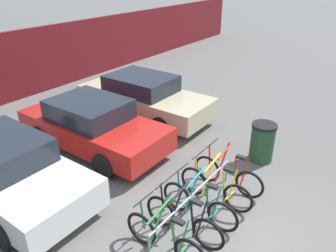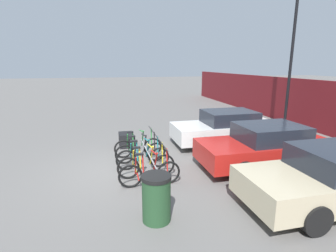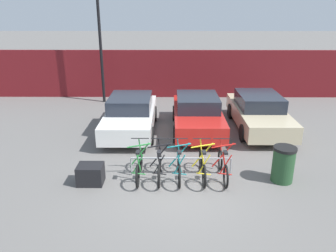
{
  "view_description": "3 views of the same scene",
  "coord_description": "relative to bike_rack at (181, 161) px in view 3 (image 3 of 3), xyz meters",
  "views": [
    {
      "loc": [
        -4.38,
        -1.96,
        4.6
      ],
      "look_at": [
        1.26,
        2.12,
        1.17
      ],
      "focal_mm": 35.0,
      "sensor_mm": 36.0,
      "label": 1
    },
    {
      "loc": [
        7.88,
        -0.58,
        3.25
      ],
      "look_at": [
        -0.51,
        1.49,
        1.2
      ],
      "focal_mm": 28.0,
      "sensor_mm": 36.0,
      "label": 2
    },
    {
      "loc": [
        -0.16,
        -7.81,
        4.64
      ],
      "look_at": [
        -0.23,
        2.68,
        0.8
      ],
      "focal_mm": 35.0,
      "sensor_mm": 36.0,
      "label": 3
    }
  ],
  "objects": [
    {
      "name": "ground_plane",
      "position": [
        -0.15,
        -0.68,
        -0.47
      ],
      "size": [
        120.0,
        120.0,
        0.0
      ],
      "primitive_type": "plane",
      "color": "#605E5B"
    },
    {
      "name": "hoarding_wall",
      "position": [
        -0.15,
        8.82,
        0.78
      ],
      "size": [
        36.0,
        0.16,
        2.51
      ],
      "primitive_type": "cube",
      "color": "maroon",
      "rests_on": "ground"
    },
    {
      "name": "bike_rack",
      "position": [
        0.0,
        0.0,
        0.0
      ],
      "size": [
        2.92,
        0.04,
        0.57
      ],
      "color": "gray",
      "rests_on": "ground"
    },
    {
      "name": "bicycle_green",
      "position": [
        -1.19,
        -0.15,
        -0.1
      ],
      "size": [
        0.68,
        1.71,
        1.05
      ],
      "rotation": [
        0.0,
        0.0,
        -0.03
      ],
      "color": "black",
      "rests_on": "ground"
    },
    {
      "name": "bicycle_black",
      "position": [
        -0.61,
        -0.15,
        -0.1
      ],
      "size": [
        0.68,
        1.71,
        1.05
      ],
      "rotation": [
        0.0,
        0.0,
        0.05
      ],
      "color": "black",
      "rests_on": "ground"
    },
    {
      "name": "bicycle_teal",
      "position": [
        -0.06,
        -0.15,
        -0.1
      ],
      "size": [
        0.68,
        1.71,
        1.05
      ],
      "rotation": [
        0.0,
        0.0,
        0.04
      ],
      "color": "black",
      "rests_on": "ground"
    },
    {
      "name": "bicycle_yellow",
      "position": [
        0.61,
        -0.15,
        -0.1
      ],
      "size": [
        0.68,
        1.71,
        1.05
      ],
      "rotation": [
        0.0,
        0.0,
        -0.05
      ],
      "color": "black",
      "rests_on": "ground"
    },
    {
      "name": "bicycle_red",
      "position": [
        1.19,
        -0.15,
        -0.1
      ],
      "size": [
        0.68,
        1.71,
        1.05
      ],
      "rotation": [
        0.0,
        0.0,
        0.05
      ],
      "color": "black",
      "rests_on": "ground"
    },
    {
      "name": "car_white",
      "position": [
        -1.86,
        3.61,
        0.22
      ],
      "size": [
        1.91,
        4.38,
        1.4
      ],
      "color": "silver",
      "rests_on": "ground"
    },
    {
      "name": "car_red",
      "position": [
        0.75,
        3.71,
        0.22
      ],
      "size": [
        1.91,
        4.3,
        1.4
      ],
      "color": "red",
      "rests_on": "ground"
    },
    {
      "name": "car_beige",
      "position": [
        3.2,
        3.95,
        0.22
      ],
      "size": [
        1.91,
        4.57,
        1.4
      ],
      "color": "#C1B28E",
      "rests_on": "ground"
    },
    {
      "name": "lamp_post",
      "position": [
        -3.73,
        7.83,
        3.68
      ],
      "size": [
        0.24,
        0.44,
        7.57
      ],
      "color": "black",
      "rests_on": "ground"
    },
    {
      "name": "trash_bin",
      "position": [
        2.84,
        -0.3,
        0.04
      ],
      "size": [
        0.63,
        0.63,
        1.03
      ],
      "color": "#234728",
      "rests_on": "ground"
    },
    {
      "name": "cargo_crate",
      "position": [
        -2.51,
        -0.46,
        -0.2
      ],
      "size": [
        0.7,
        0.56,
        0.55
      ],
      "primitive_type": "cube",
      "color": "black",
      "rests_on": "ground"
    }
  ]
}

